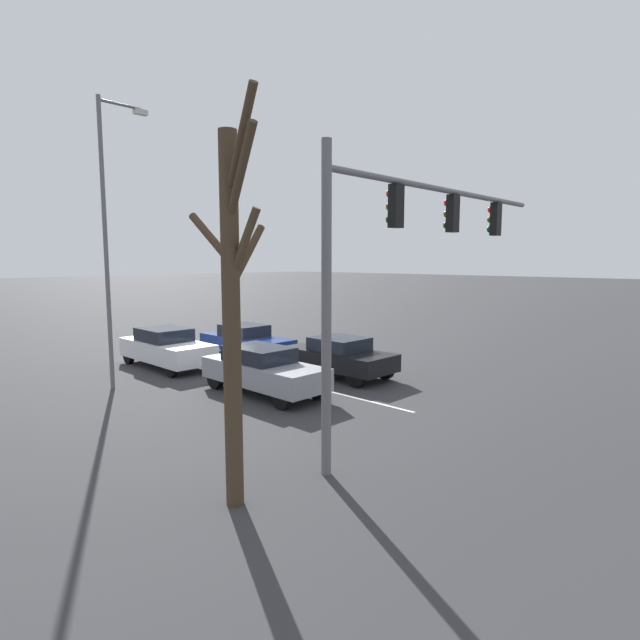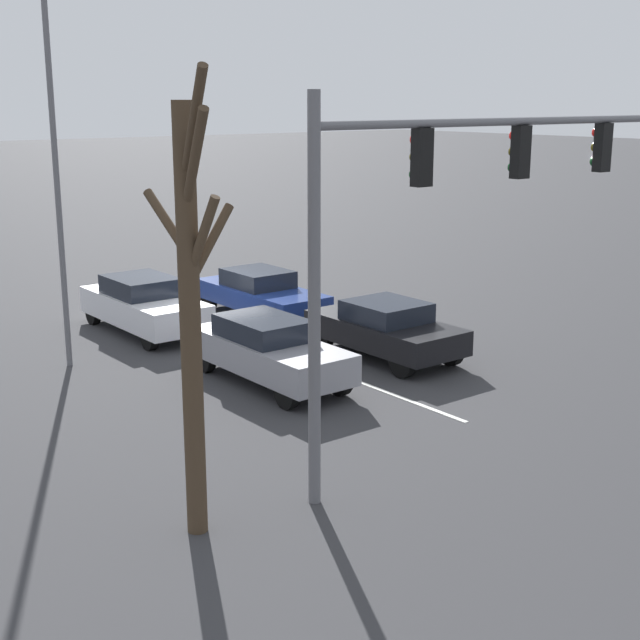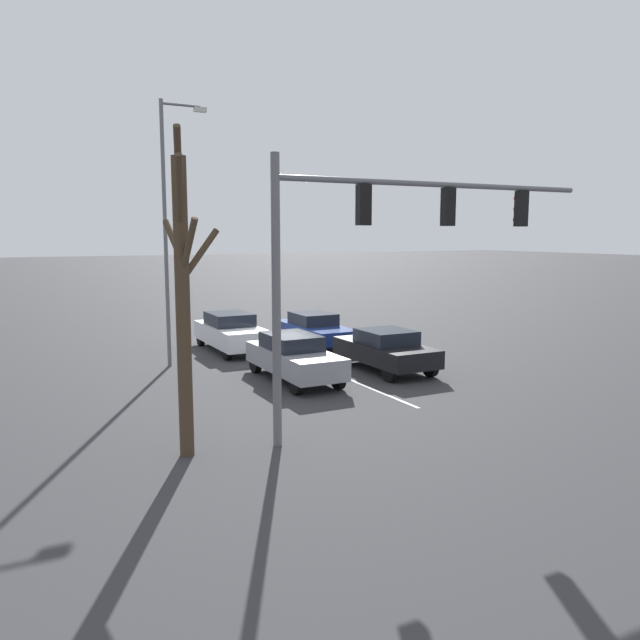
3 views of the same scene
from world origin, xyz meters
TOP-DOWN VIEW (x-y plane):
  - ground_plane at (0.00, 0.00)m, footprint 240.00×240.00m
  - lane_stripe_left_divider at (0.00, 1.92)m, footprint 0.12×15.85m
  - car_gray_midlane_front at (1.68, 5.17)m, footprint 1.71×4.56m
  - car_black_leftlane_front at (-1.84, 5.30)m, footprint 1.90×4.29m
  - car_white_midlane_second at (1.80, -0.80)m, footprint 1.83×4.64m
  - car_navy_leftlane_second at (-1.80, -0.27)m, footprint 1.79×4.78m
  - traffic_signal_gantry at (1.77, 10.83)m, footprint 9.15×0.37m
  - street_lamp_right_shoulder at (4.66, 1.04)m, footprint 1.68×0.24m
  - bare_tree_near at (6.72, 10.57)m, footprint 1.28×2.20m

SIDE VIEW (x-z plane):
  - ground_plane at x=0.00m, z-range 0.00..0.00m
  - lane_stripe_left_divider at x=0.00m, z-range 0.00..0.01m
  - car_navy_leftlane_second at x=-1.80m, z-range 0.02..1.45m
  - car_black_leftlane_front at x=-1.84m, z-range 0.04..1.50m
  - car_white_midlane_second at x=1.80m, z-range 0.01..1.58m
  - car_gray_midlane_front at x=1.68m, z-range 0.04..1.56m
  - bare_tree_near at x=6.72m, z-range 0.14..7.02m
  - traffic_signal_gantry at x=1.77m, z-range 1.53..8.09m
  - street_lamp_right_shoulder at x=4.66m, z-range 0.60..10.07m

